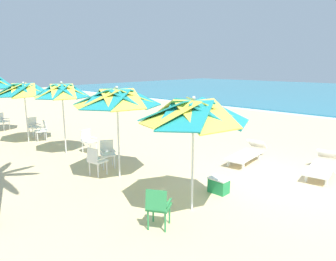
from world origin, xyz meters
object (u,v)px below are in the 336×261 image
at_px(beach_umbrella_0, 193,113).
at_px(cooler_box, 219,185).
at_px(beach_umbrella_2, 62,92).
at_px(sun_lounger_0, 323,166).
at_px(plastic_chair_6, 2,120).
at_px(sun_lounger_1, 247,153).
at_px(beach_umbrella_1, 117,98).
at_px(plastic_chair_4, 34,126).
at_px(plastic_chair_3, 88,139).
at_px(plastic_chair_1, 96,160).
at_px(plastic_chair_0, 158,205).
at_px(plastic_chair_5, 42,129).
at_px(plastic_chair_2, 107,152).
at_px(beach_umbrella_3, 24,90).

height_order(beach_umbrella_0, cooler_box, beach_umbrella_0).
height_order(beach_umbrella_2, sun_lounger_0, beach_umbrella_2).
xyz_separation_m(plastic_chair_6, sun_lounger_1, (11.44, 3.86, -0.22)).
xyz_separation_m(beach_umbrella_1, cooler_box, (2.76, 1.05, -2.11)).
relative_size(plastic_chair_4, plastic_chair_6, 1.00).
distance_m(plastic_chair_4, sun_lounger_0, 11.87).
bearing_deg(plastic_chair_3, beach_umbrella_1, -15.19).
xyz_separation_m(beach_umbrella_1, plastic_chair_1, (-0.57, -0.41, -1.82)).
bearing_deg(sun_lounger_0, beach_umbrella_1, -134.79).
relative_size(beach_umbrella_1, cooler_box, 5.30).
bearing_deg(plastic_chair_1, sun_lounger_0, 44.26).
relative_size(sun_lounger_1, cooler_box, 4.39).
bearing_deg(plastic_chair_6, beach_umbrella_2, 1.01).
distance_m(plastic_chair_0, plastic_chair_4, 10.09).
bearing_deg(plastic_chair_4, beach_umbrella_2, -6.22).
xyz_separation_m(plastic_chair_3, plastic_chair_5, (-3.00, -0.36, 0.00)).
bearing_deg(plastic_chair_0, sun_lounger_1, 100.51).
height_order(beach_umbrella_0, plastic_chair_2, beach_umbrella_0).
xyz_separation_m(plastic_chair_0, beach_umbrella_2, (-6.30, 1.42, 1.78)).
xyz_separation_m(beach_umbrella_1, sun_lounger_1, (1.94, 3.90, -2.03)).
height_order(plastic_chair_0, plastic_chair_4, same).
bearing_deg(plastic_chair_1, beach_umbrella_2, 168.78).
distance_m(beach_umbrella_1, beach_umbrella_3, 6.14).
bearing_deg(plastic_chair_4, plastic_chair_3, 3.41).
relative_size(plastic_chair_2, cooler_box, 1.73).
bearing_deg(plastic_chair_4, sun_lounger_0, 18.29).
bearing_deg(plastic_chair_5, sun_lounger_0, 20.71).
xyz_separation_m(beach_umbrella_1, plastic_chair_5, (-5.91, 0.43, -1.82)).
bearing_deg(plastic_chair_5, plastic_chair_2, -1.66).
distance_m(beach_umbrella_1, plastic_chair_1, 1.95).
relative_size(plastic_chair_2, plastic_chair_5, 1.00).
height_order(plastic_chair_0, beach_umbrella_3, beach_umbrella_3).
height_order(beach_umbrella_3, plastic_chair_5, beach_umbrella_3).
distance_m(beach_umbrella_2, sun_lounger_0, 8.91).
xyz_separation_m(plastic_chair_3, sun_lounger_0, (7.15, 3.48, -0.22)).
relative_size(plastic_chair_1, sun_lounger_0, 0.39).
height_order(beach_umbrella_0, plastic_chair_5, beach_umbrella_0).
xyz_separation_m(plastic_chair_4, plastic_chair_6, (-2.48, -0.50, 0.00)).
height_order(plastic_chair_5, sun_lounger_1, plastic_chair_5).
distance_m(plastic_chair_1, beach_umbrella_2, 3.40).
distance_m(beach_umbrella_0, plastic_chair_0, 2.06).
height_order(plastic_chair_6, sun_lounger_1, plastic_chair_6).
bearing_deg(plastic_chair_0, cooler_box, 93.48).
height_order(plastic_chair_2, sun_lounger_0, plastic_chair_2).
relative_size(beach_umbrella_0, cooler_box, 5.17).
distance_m(plastic_chair_0, plastic_chair_3, 6.17).
distance_m(plastic_chair_5, plastic_chair_6, 3.62).
height_order(plastic_chair_1, beach_umbrella_3, beach_umbrella_3).
bearing_deg(plastic_chair_4, plastic_chair_5, -5.83).
relative_size(plastic_chair_3, plastic_chair_6, 1.00).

